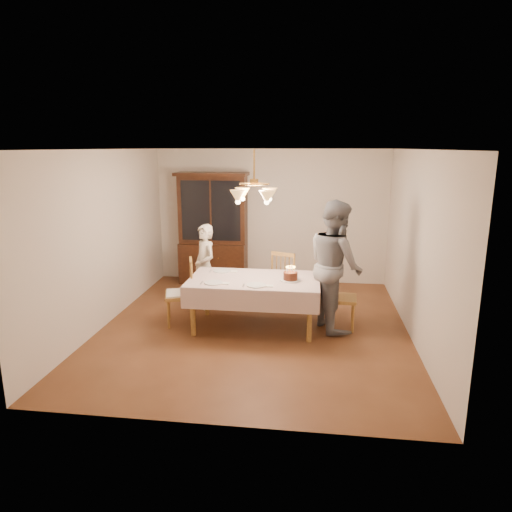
# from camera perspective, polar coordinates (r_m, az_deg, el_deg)

# --- Properties ---
(ground) EXTENTS (5.00, 5.00, 0.00)m
(ground) POSITION_cam_1_polar(r_m,az_deg,el_deg) (6.92, -0.21, -8.87)
(ground) COLOR #562E18
(ground) RESTS_ON ground
(room_shell) EXTENTS (5.00, 5.00, 5.00)m
(room_shell) POSITION_cam_1_polar(r_m,az_deg,el_deg) (6.48, -0.23, 4.16)
(room_shell) COLOR white
(room_shell) RESTS_ON ground
(dining_table) EXTENTS (1.90, 1.10, 0.76)m
(dining_table) POSITION_cam_1_polar(r_m,az_deg,el_deg) (6.69, -0.22, -3.45)
(dining_table) COLOR olive
(dining_table) RESTS_ON ground
(china_hutch) EXTENTS (1.38, 0.54, 2.16)m
(china_hutch) POSITION_cam_1_polar(r_m,az_deg,el_deg) (8.96, -5.38, 3.20)
(china_hutch) COLOR black
(china_hutch) RESTS_ON ground
(chair_far_side) EXTENTS (0.56, 0.54, 1.00)m
(chair_far_side) POSITION_cam_1_polar(r_m,az_deg,el_deg) (7.54, 3.89, -3.42)
(chair_far_side) COLOR olive
(chair_far_side) RESTS_ON ground
(chair_left_end) EXTENTS (0.53, 0.54, 1.00)m
(chair_left_end) POSITION_cam_1_polar(r_m,az_deg,el_deg) (7.00, -9.49, -4.82)
(chair_left_end) COLOR olive
(chair_left_end) RESTS_ON ground
(chair_right_end) EXTENTS (0.45, 0.47, 1.00)m
(chair_right_end) POSITION_cam_1_polar(r_m,az_deg,el_deg) (6.89, 10.57, -5.27)
(chair_right_end) COLOR olive
(chair_right_end) RESTS_ON ground
(elderly_woman) EXTENTS (0.59, 0.61, 1.41)m
(elderly_woman) POSITION_cam_1_polar(r_m,az_deg,el_deg) (7.57, -6.39, -1.34)
(elderly_woman) COLOR beige
(elderly_woman) RESTS_ON ground
(adult_in_grey) EXTENTS (1.01, 1.12, 1.91)m
(adult_in_grey) POSITION_cam_1_polar(r_m,az_deg,el_deg) (6.75, 9.89, -1.13)
(adult_in_grey) COLOR slate
(adult_in_grey) RESTS_ON ground
(birthday_cake) EXTENTS (0.30, 0.30, 0.21)m
(birthday_cake) POSITION_cam_1_polar(r_m,az_deg,el_deg) (6.58, 4.33, -2.58)
(birthday_cake) COLOR white
(birthday_cake) RESTS_ON dining_table
(place_setting_near_left) EXTENTS (0.40, 0.26, 0.02)m
(place_setting_near_left) POSITION_cam_1_polar(r_m,az_deg,el_deg) (6.47, -5.21, -3.35)
(place_setting_near_left) COLOR white
(place_setting_near_left) RESTS_ON dining_table
(place_setting_near_right) EXTENTS (0.42, 0.27, 0.02)m
(place_setting_near_right) POSITION_cam_1_polar(r_m,az_deg,el_deg) (6.32, 0.17, -3.68)
(place_setting_near_right) COLOR white
(place_setting_near_right) RESTS_ON dining_table
(place_setting_far_left) EXTENTS (0.42, 0.27, 0.02)m
(place_setting_far_left) POSITION_cam_1_polar(r_m,az_deg,el_deg) (7.07, -4.15, -1.85)
(place_setting_far_left) COLOR white
(place_setting_far_left) RESTS_ON dining_table
(chandelier) EXTENTS (0.62, 0.62, 0.73)m
(chandelier) POSITION_cam_1_polar(r_m,az_deg,el_deg) (6.43, -0.23, 7.64)
(chandelier) COLOR #BF8C3F
(chandelier) RESTS_ON ground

